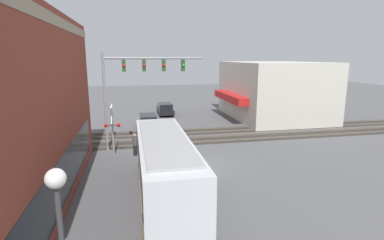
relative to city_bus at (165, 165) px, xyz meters
name	(u,v)px	position (x,y,z in m)	size (l,w,h in m)	color
ground_plane	(199,165)	(4.28, -2.80, -1.78)	(120.00, 120.00, 0.00)	#565659
shop_building	(273,90)	(18.72, -15.11, 1.51)	(12.91, 10.88, 6.61)	beige
city_bus	(165,165)	(0.00, 0.00, 0.00)	(10.29, 2.59, 3.24)	silver
traffic_signal_gantry	(136,77)	(9.00, 1.12, 3.86)	(0.42, 7.65, 7.50)	gray
crossing_signal	(112,125)	(7.56, 2.99, 0.51)	(1.41, 1.18, 3.81)	gray
rail_track_near	(184,141)	(10.28, -2.80, -1.76)	(2.60, 60.00, 0.15)	#332D28
rail_track_far	(178,132)	(13.48, -2.80, -1.76)	(2.60, 60.00, 0.15)	#332D28
parked_car_grey	(148,122)	(15.61, 0.00, -1.10)	(4.79, 1.82, 1.47)	slate
parked_car_black	(165,109)	(23.11, -2.60, -1.11)	(4.78, 1.82, 1.45)	black
pedestrian_at_crossing	(135,145)	(7.25, 1.42, -0.95)	(0.34, 0.34, 1.64)	black
pedestrian_near_bus	(200,182)	(-0.48, -1.76, -0.91)	(0.34, 0.34, 1.71)	#473828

